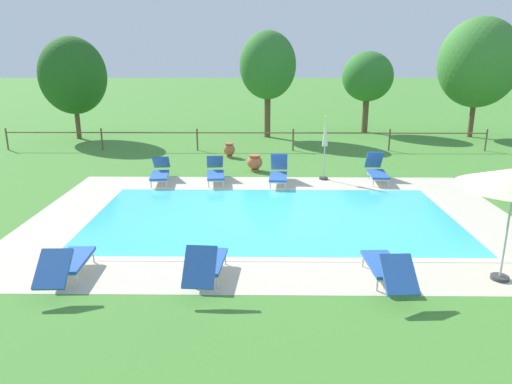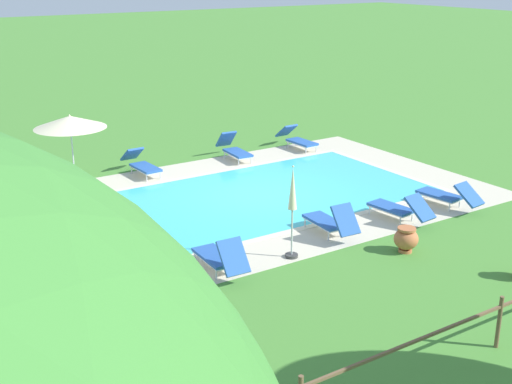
{
  "view_description": "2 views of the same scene",
  "coord_description": "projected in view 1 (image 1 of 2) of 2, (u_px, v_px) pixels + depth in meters",
  "views": [
    {
      "loc": [
        -0.32,
        -12.78,
        4.47
      ],
      "look_at": [
        -0.48,
        0.5,
        0.6
      ],
      "focal_mm": 33.41,
      "sensor_mm": 36.0,
      "label": 1
    },
    {
      "loc": [
        11.01,
        16.5,
        6.8
      ],
      "look_at": [
        0.84,
        0.95,
        0.53
      ],
      "focal_mm": 47.58,
      "sensor_mm": 36.0,
      "label": 2
    }
  ],
  "objects": [
    {
      "name": "tree_west_mid",
      "position": [
        268.0,
        66.0,
        25.43
      ],
      "size": [
        3.03,
        3.03,
        5.67
      ],
      "color": "brown",
      "rests_on": "ground"
    },
    {
      "name": "sun_lounger_south_mid",
      "position": [
        67.0,
        263.0,
        9.68
      ],
      "size": [
        0.67,
        2.0,
        0.86
      ],
      "color": "#2856A8",
      "rests_on": "ground"
    },
    {
      "name": "tree_centre",
      "position": [
        479.0,
        63.0,
        25.42
      ],
      "size": [
        4.24,
        4.24,
        6.36
      ],
      "color": "brown",
      "rests_on": "ground"
    },
    {
      "name": "tree_far_west",
      "position": [
        73.0,
        76.0,
        25.09
      ],
      "size": [
        3.48,
        3.48,
        5.36
      ],
      "color": "brown",
      "rests_on": "ground"
    },
    {
      "name": "sun_lounger_north_near_steps",
      "position": [
        377.0,
        170.0,
        17.27
      ],
      "size": [
        0.68,
        1.86,
        1.0
      ],
      "color": "#2856A8",
      "rests_on": "ground"
    },
    {
      "name": "tree_east_mid",
      "position": [
        368.0,
        77.0,
        27.25
      ],
      "size": [
        2.9,
        2.9,
        4.61
      ],
      "color": "brown",
      "rests_on": "ground"
    },
    {
      "name": "pool_deck_paving",
      "position": [
        273.0,
        217.0,
        13.51
      ],
      "size": [
        13.66,
        9.1,
        0.01
      ],
      "primitive_type": "cube",
      "color": "beige",
      "rests_on": "ground"
    },
    {
      "name": "pool_coping_rim",
      "position": [
        273.0,
        217.0,
        13.51
      ],
      "size": [
        10.61,
        6.05,
        0.01
      ],
      "color": "beige",
      "rests_on": "ground"
    },
    {
      "name": "patio_umbrella_closed_row_west",
      "position": [
        325.0,
        140.0,
        17.17
      ],
      "size": [
        0.32,
        0.32,
        2.34
      ],
      "color": "#383838",
      "rests_on": "ground"
    },
    {
      "name": "sun_lounger_north_end",
      "position": [
        207.0,
        263.0,
        9.62
      ],
      "size": [
        0.74,
        1.94,
        0.95
      ],
      "color": "#2856A8",
      "rests_on": "ground"
    },
    {
      "name": "terracotta_urn_near_fence",
      "position": [
        229.0,
        150.0,
        21.23
      ],
      "size": [
        0.51,
        0.51,
        0.64
      ],
      "color": "#B7663D",
      "rests_on": "ground"
    },
    {
      "name": "perimeter_fence",
      "position": [
        245.0,
        136.0,
        22.62
      ],
      "size": [
        22.96,
        0.08,
        1.05
      ],
      "color": "brown",
      "rests_on": "ground"
    },
    {
      "name": "sun_lounger_north_mid",
      "position": [
        387.0,
        268.0,
        9.48
      ],
      "size": [
        0.69,
        2.02,
        0.84
      ],
      "color": "#2856A8",
      "rests_on": "ground"
    },
    {
      "name": "terracotta_urn_by_tree",
      "position": [
        255.0,
        162.0,
        18.76
      ],
      "size": [
        0.61,
        0.61,
        0.64
      ],
      "color": "#B7663D",
      "rests_on": "ground"
    },
    {
      "name": "ground_plane",
      "position": [
        273.0,
        217.0,
        13.51
      ],
      "size": [
        160.0,
        160.0,
        0.0
      ],
      "primitive_type": "plane",
      "color": "#478433"
    },
    {
      "name": "swimming_pool_water",
      "position": [
        273.0,
        217.0,
        13.51
      ],
      "size": [
        10.13,
        5.57,
        0.01
      ],
      "primitive_type": "cube",
      "color": "#42CCD6",
      "rests_on": "ground"
    },
    {
      "name": "sun_lounger_south_near_corner",
      "position": [
        160.0,
        172.0,
        17.16
      ],
      "size": [
        0.84,
        2.05,
        0.84
      ],
      "color": "#2856A8",
      "rests_on": "ground"
    },
    {
      "name": "sun_lounger_south_far",
      "position": [
        215.0,
        171.0,
        17.17
      ],
      "size": [
        0.82,
        2.03,
        0.87
      ],
      "color": "#2856A8",
      "rests_on": "ground"
    },
    {
      "name": "sun_lounger_north_far",
      "position": [
        278.0,
        173.0,
        16.93
      ],
      "size": [
        0.72,
        1.88,
        1.0
      ],
      "color": "#2856A8",
      "rests_on": "ground"
    }
  ]
}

